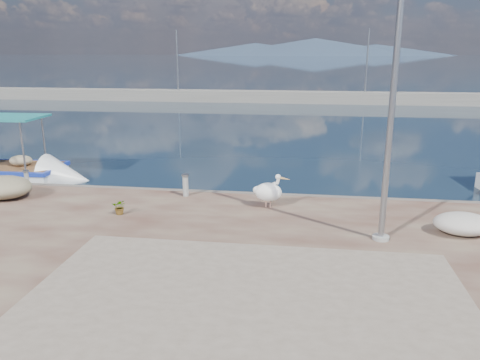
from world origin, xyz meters
The scene contains 12 objects.
ground centered at (0.00, 0.00, 0.00)m, with size 1400.00×1400.00×0.00m, color #162635.
quay_patch centered at (1.00, -3.00, 0.50)m, with size 9.00×7.00×0.01m, color gray.
breakwater centered at (0.00, 40.00, 0.60)m, with size 120.00×2.20×7.50m.
mountains centered at (4.39, 650.00, 9.51)m, with size 370.00×280.00×22.00m.
boat_left centered at (-10.64, 7.01, 0.25)m, with size 6.74×2.42×3.21m.
pelican centered at (0.96, 3.55, 1.03)m, with size 1.17×0.66×1.12m.
lamp_post centered at (4.13, 1.36, 3.80)m, with size 0.44×0.96×7.00m.
bollard_near centered at (-1.97, 4.36, 0.92)m, with size 0.25×0.25×0.78m.
bollard_far centered at (-7.93, 4.49, 0.86)m, with size 0.22×0.22×0.66m.
potted_plant centered at (-3.49, 2.25, 0.74)m, with size 0.43×0.38×0.48m, color #33722D.
net_pile_d centered at (6.39, 2.04, 0.79)m, with size 1.56×1.17×0.58m, color beige.
net_pile_b centered at (-8.03, 3.27, 0.88)m, with size 1.94×1.51×0.75m, color tan.
Camera 1 is at (2.05, -10.63, 5.33)m, focal length 35.00 mm.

